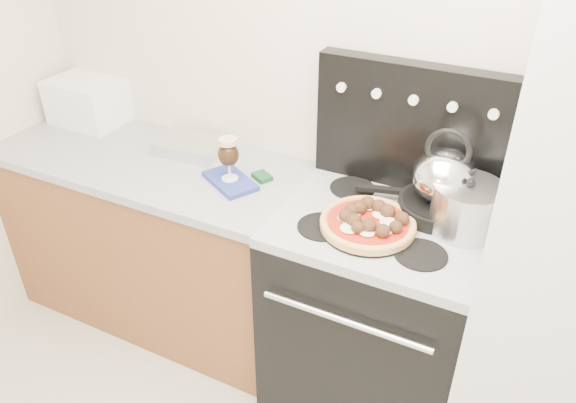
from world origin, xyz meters
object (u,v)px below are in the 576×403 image
Objects in this scene: oven_mitt at (230,181)px; beer_glass at (229,159)px; pizza at (368,222)px; toaster_oven at (88,101)px; base_cabinet at (161,242)px; skillet at (438,207)px; stove_body at (373,315)px; tea_kettle at (444,172)px; pizza_pan at (367,228)px; stock_pot at (465,209)px.

beer_glass is at bearing 0.00° from oven_mitt.
oven_mitt is 0.72× the size of pizza.
toaster_oven is at bearing 169.38° from pizza.
oven_mitt is 1.30× the size of beer_glass.
skillet is at bearing 4.58° from base_cabinet.
base_cabinet is 4.20× the size of toaster_oven.
beer_glass reaches higher than base_cabinet.
pizza is at bearing -6.12° from base_cabinet.
stove_body is 0.52m from pizza.
stove_body is at bearing -151.37° from tea_kettle.
tea_kettle is at bearing 4.58° from base_cabinet.
pizza_pan is 0.03m from pizza.
pizza_pan is 1.41× the size of stock_pot.
pizza is 0.29m from skillet.
tea_kettle is (1.77, -0.08, 0.09)m from toaster_oven.
oven_mitt is 0.72× the size of pizza_pan.
base_cabinet is 7.81× the size of beer_glass.
toaster_oven is at bearing 175.64° from stock_pot.
oven_mitt is at bearing -179.63° from tea_kettle.
base_cabinet is 4.29× the size of pizza.
beer_glass is (0.45, -0.03, 0.58)m from base_cabinet.
stove_body is 1.71m from toaster_oven.
pizza is (0.00, 0.00, 0.03)m from pizza_pan.
stove_body is 0.49m from pizza_pan.
oven_mitt is (0.45, -0.03, 0.48)m from base_cabinet.
stove_body is 0.87m from beer_glass.
pizza is (0.63, -0.09, -0.06)m from beer_glass.
tea_kettle reaches higher than pizza_pan.
base_cabinet is 1.19m from pizza_pan.
pizza is at bearing -10.14° from toaster_oven.
beer_glass is 0.93m from stock_pot.
stove_body is 3.64× the size of oven_mitt.
toaster_oven is 1.77m from tea_kettle.
toaster_oven is 1.02× the size of pizza.
stock_pot is at bearing -41.06° from tea_kettle.
tea_kettle is at bearing 0.00° from skillet.
pizza is (-0.03, -0.09, 0.51)m from stove_body.
toaster_oven is 1.43× the size of oven_mitt.
toaster_oven reaches higher than stove_body.
tea_kettle reaches higher than skillet.
stove_body is 3.62× the size of tea_kettle.
beer_glass is 0.55× the size of pizza.
stock_pot is (1.37, 0.04, 0.58)m from base_cabinet.
base_cabinet is at bearing -178.47° from stock_pot.
pizza_pan reaches higher than oven_mitt.
stove_body is at bearing -1.30° from base_cabinet.
pizza is 0.34m from stock_pot.
tea_kettle is (0.17, 0.13, 0.65)m from stove_body.
pizza_pan is at bearing -10.14° from toaster_oven.
toaster_oven is 1.77m from skillet.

